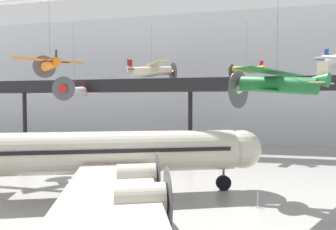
% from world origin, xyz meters
% --- Properties ---
extents(ground_plane, '(260.00, 260.00, 0.00)m').
position_xyz_m(ground_plane, '(0.00, 0.00, 0.00)').
color(ground_plane, '#9E9B96').
extents(hangar_back_wall, '(140.00, 3.00, 24.62)m').
position_xyz_m(hangar_back_wall, '(0.00, 39.55, 12.31)').
color(hangar_back_wall, silver).
rests_on(hangar_back_wall, ground).
extents(mezzanine_walkway, '(110.00, 3.20, 11.36)m').
position_xyz_m(mezzanine_walkway, '(0.00, 27.21, 9.65)').
color(mezzanine_walkway, black).
rests_on(mezzanine_walkway, ground).
extents(airliner_silver_main, '(26.16, 30.58, 10.03)m').
position_xyz_m(airliner_silver_main, '(-3.43, 3.60, 3.51)').
color(airliner_silver_main, beige).
rests_on(airliner_silver_main, ground).
extents(suspended_plane_yellow_lowwing, '(5.35, 6.07, 8.33)m').
position_xyz_m(suspended_plane_yellow_lowwing, '(8.49, 26.48, 12.47)').
color(suspended_plane_yellow_lowwing, yellow).
extents(suspended_plane_orange_highwing, '(6.34, 6.40, 8.95)m').
position_xyz_m(suspended_plane_orange_highwing, '(-13.42, 11.15, 11.96)').
color(suspended_plane_orange_highwing, orange).
extents(suspended_plane_green_biplane, '(7.81, 8.62, 12.29)m').
position_xyz_m(suspended_plane_green_biplane, '(10.12, 6.09, 9.08)').
color(suspended_plane_green_biplane, '#1E6B33').
extents(suspended_plane_cream_biplane, '(8.10, 8.85, 8.96)m').
position_xyz_m(suspended_plane_cream_biplane, '(-5.75, 26.06, 12.60)').
color(suspended_plane_cream_biplane, beige).
extents(suspended_plane_silver_racer, '(9.43, 7.69, 11.52)m').
position_xyz_m(suspended_plane_silver_racer, '(-16.43, 21.55, 9.26)').
color(suspended_plane_silver_racer, silver).
extents(stanchion_barrier, '(0.36, 0.36, 1.08)m').
position_xyz_m(stanchion_barrier, '(8.60, 3.41, 0.33)').
color(stanchion_barrier, '#B2B5BA').
rests_on(stanchion_barrier, ground).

